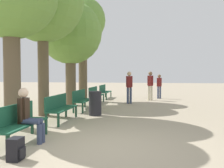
% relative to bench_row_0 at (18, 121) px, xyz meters
% --- Properties ---
extents(ground_plane, '(80.00, 80.00, 0.00)m').
position_rel_bench_row_0_xyz_m(ground_plane, '(2.01, -0.03, -0.52)').
color(ground_plane, tan).
extents(bench_row_0, '(0.48, 1.87, 0.89)m').
position_rel_bench_row_0_xyz_m(bench_row_0, '(0.00, 0.00, 0.00)').
color(bench_row_0, '#195138').
rests_on(bench_row_0, ground_plane).
extents(bench_row_1, '(0.48, 1.87, 0.89)m').
position_rel_bench_row_0_xyz_m(bench_row_1, '(0.00, 2.68, 0.00)').
color(bench_row_1, '#195138').
rests_on(bench_row_1, ground_plane).
extents(bench_row_2, '(0.48, 1.87, 0.89)m').
position_rel_bench_row_0_xyz_m(bench_row_2, '(0.00, 5.37, 0.00)').
color(bench_row_2, '#195138').
rests_on(bench_row_2, ground_plane).
extents(bench_row_3, '(0.48, 1.87, 0.89)m').
position_rel_bench_row_0_xyz_m(bench_row_3, '(0.00, 8.05, 0.00)').
color(bench_row_3, '#195138').
rests_on(bench_row_3, ground_plane).
extents(bench_row_4, '(0.48, 1.87, 0.89)m').
position_rel_bench_row_0_xyz_m(bench_row_4, '(0.00, 10.73, 0.00)').
color(bench_row_4, '#195138').
rests_on(bench_row_4, ground_plane).
extents(tree_row_1, '(3.17, 3.17, 6.00)m').
position_rel_bench_row_0_xyz_m(tree_row_1, '(-1.05, 3.72, 3.85)').
color(tree_row_1, brown).
rests_on(tree_row_1, ground_plane).
extents(tree_row_2, '(3.22, 3.22, 5.35)m').
position_rel_bench_row_0_xyz_m(tree_row_2, '(-1.05, 7.00, 3.16)').
color(tree_row_2, brown).
rests_on(tree_row_2, ground_plane).
extents(tree_row_3, '(2.75, 2.75, 6.24)m').
position_rel_bench_row_0_xyz_m(tree_row_3, '(-1.05, 9.31, 4.20)').
color(tree_row_3, brown).
rests_on(tree_row_3, ground_plane).
extents(person_seated, '(0.60, 0.34, 1.29)m').
position_rel_bench_row_0_xyz_m(person_seated, '(0.24, 0.05, 0.16)').
color(person_seated, '#384260').
rests_on(person_seated, ground_plane).
extents(backpack, '(0.27, 0.28, 0.43)m').
position_rel_bench_row_0_xyz_m(backpack, '(0.59, -1.11, -0.31)').
color(backpack, black).
rests_on(backpack, ground_plane).
extents(pedestrian_near, '(0.32, 0.27, 1.58)m').
position_rel_bench_row_0_xyz_m(pedestrian_near, '(3.56, 11.21, 0.38)').
color(pedestrian_near, '#384260').
rests_on(pedestrian_near, ground_plane).
extents(pedestrian_mid, '(0.36, 0.31, 1.76)m').
position_rel_bench_row_0_xyz_m(pedestrian_mid, '(2.99, 10.02, 0.49)').
color(pedestrian_mid, beige).
rests_on(pedestrian_mid, ground_plane).
extents(pedestrian_far, '(0.35, 0.25, 1.74)m').
position_rel_bench_row_0_xyz_m(pedestrian_far, '(1.87, 8.14, 0.48)').
color(pedestrian_far, '#384260').
rests_on(pedestrian_far, ground_plane).
extents(trash_bin, '(0.49, 0.49, 0.94)m').
position_rel_bench_row_0_xyz_m(trash_bin, '(0.91, 4.08, -0.05)').
color(trash_bin, '#232328').
rests_on(trash_bin, ground_plane).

